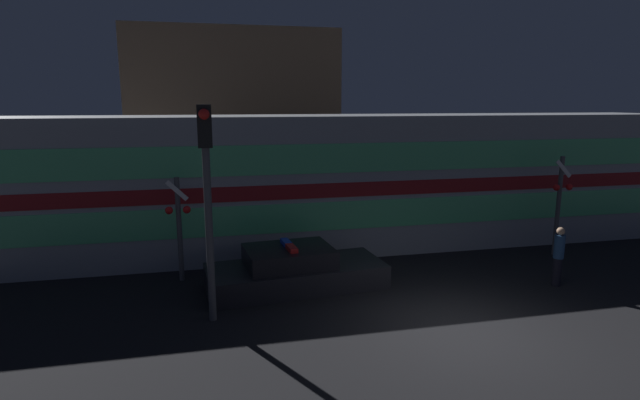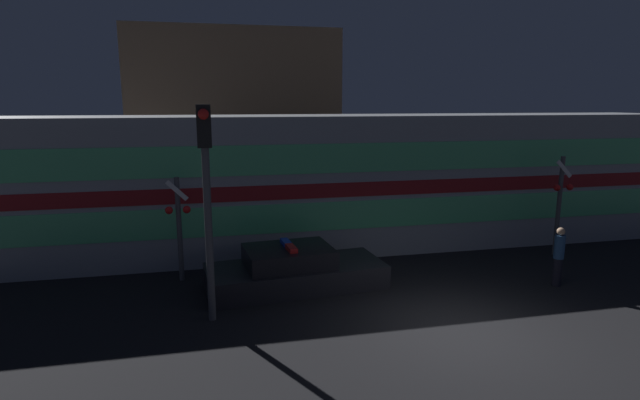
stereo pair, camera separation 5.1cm
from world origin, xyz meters
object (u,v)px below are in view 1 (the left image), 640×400
crossing_signal_near (559,201)px  traffic_light_corner (207,185)px  pedestrian (558,256)px  police_car (294,271)px  train (339,182)px

crossing_signal_near → traffic_light_corner: bearing=-166.5°
pedestrian → traffic_light_corner: (-9.02, -0.20, 2.26)m
pedestrian → police_car: bearing=168.5°
traffic_light_corner → crossing_signal_near: bearing=13.5°
train → traffic_light_corner: (-4.25, -5.02, 0.88)m
police_car → traffic_light_corner: bearing=-148.9°
pedestrian → crossing_signal_near: (1.79, 2.39, 0.94)m
train → crossing_signal_near: size_ratio=7.39×
pedestrian → crossing_signal_near: crossing_signal_near is taller
pedestrian → crossing_signal_near: size_ratio=0.50×
pedestrian → crossing_signal_near: bearing=53.2°
train → crossing_signal_near: train is taller
train → traffic_light_corner: traffic_light_corner is taller
crossing_signal_near → traffic_light_corner: size_ratio=0.66×
police_car → crossing_signal_near: 8.82m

